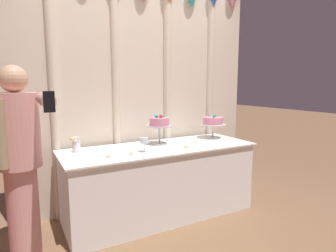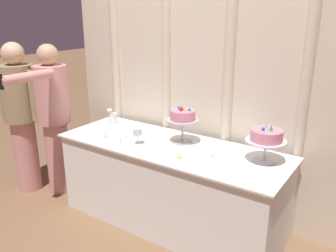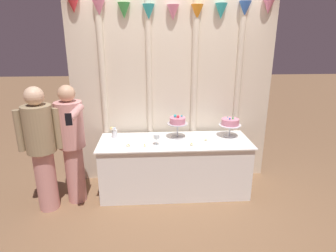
{
  "view_description": "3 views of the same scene",
  "coord_description": "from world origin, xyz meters",
  "views": [
    {
      "loc": [
        -1.3,
        -2.42,
        1.38
      ],
      "look_at": [
        0.07,
        0.07,
        0.95
      ],
      "focal_mm": 30.15,
      "sensor_mm": 36.0,
      "label": 1
    },
    {
      "loc": [
        1.52,
        -2.18,
        1.81
      ],
      "look_at": [
        -0.07,
        0.17,
        0.88
      ],
      "focal_mm": 37.67,
      "sensor_mm": 36.0,
      "label": 2
    },
    {
      "loc": [
        -0.31,
        -3.36,
        2.06
      ],
      "look_at": [
        -0.08,
        0.23,
        0.9
      ],
      "focal_mm": 30.1,
      "sensor_mm": 36.0,
      "label": 3
    }
  ],
  "objects": [
    {
      "name": "tealight_near_left",
      "position": [
        -0.39,
        -0.08,
        0.75
      ],
      "size": [
        0.04,
        0.04,
        0.03
      ],
      "color": "beige",
      "rests_on": "cake_table"
    },
    {
      "name": "wine_glass",
      "position": [
        -0.24,
        -0.03,
        0.85
      ],
      "size": [
        0.08,
        0.08,
        0.14
      ],
      "color": "silver",
      "rests_on": "cake_table"
    },
    {
      "name": "ground_plane",
      "position": [
        0.0,
        0.0,
        0.0
      ],
      "size": [
        24.0,
        24.0,
        0.0
      ],
      "primitive_type": "plane",
      "color": "#846042"
    },
    {
      "name": "flower_vase",
      "position": [
        -0.81,
        0.27,
        0.81
      ],
      "size": [
        0.09,
        0.1,
        0.16
      ],
      "color": "silver",
      "rests_on": "cake_table"
    },
    {
      "name": "cake_display_nearright",
      "position": [
        0.76,
        0.22,
        0.93
      ],
      "size": [
        0.3,
        0.3,
        0.29
      ],
      "color": "silver",
      "rests_on": "cake_table"
    },
    {
      "name": "guest_man_pink_jacket",
      "position": [
        -1.59,
        -0.21,
        0.83
      ],
      "size": [
        0.49,
        0.38,
        1.53
      ],
      "color": "#D6938E",
      "rests_on": "ground_plane"
    },
    {
      "name": "tealight_near_right",
      "position": [
        0.2,
        -0.08,
        0.75
      ],
      "size": [
        0.05,
        0.05,
        0.04
      ],
      "color": "beige",
      "rests_on": "cake_table"
    },
    {
      "name": "guest_girl_blue_dress",
      "position": [
        -1.29,
        -0.06,
        0.84
      ],
      "size": [
        0.45,
        0.84,
        1.52
      ],
      "color": "#D6938E",
      "rests_on": "ground_plane"
    },
    {
      "name": "draped_curtain",
      "position": [
        -0.0,
        0.53,
        1.49
      ],
      "size": [
        2.8,
        0.16,
        2.79
      ],
      "color": "beige",
      "rests_on": "ground_plane"
    },
    {
      "name": "tealight_far_right",
      "position": [
        0.41,
        0.07,
        0.75
      ],
      "size": [
        0.04,
        0.04,
        0.03
      ],
      "color": "beige",
      "rests_on": "cake_table"
    },
    {
      "name": "tealight_far_left",
      "position": [
        -0.6,
        -0.06,
        0.75
      ],
      "size": [
        0.05,
        0.05,
        0.04
      ],
      "color": "beige",
      "rests_on": "cake_table"
    },
    {
      "name": "cake_display_nearleft",
      "position": [
        0.05,
        0.22,
        0.96
      ],
      "size": [
        0.28,
        0.28,
        0.33
      ],
      "color": "#B2B2B7",
      "rests_on": "cake_table"
    },
    {
      "name": "cake_table",
      "position": [
        0.0,
        0.1,
        0.37
      ],
      "size": [
        1.99,
        0.72,
        0.74
      ],
      "color": "white",
      "rests_on": "ground_plane"
    }
  ]
}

